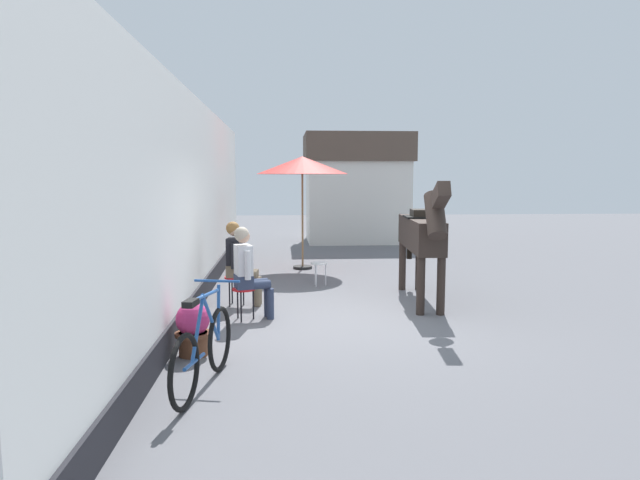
% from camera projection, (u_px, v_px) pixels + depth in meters
% --- Properties ---
extents(ground_plane, '(40.00, 40.00, 0.00)m').
position_uv_depth(ground_plane, '(334.00, 281.00, 11.37)').
color(ground_plane, slate).
extents(pub_facade_wall, '(0.34, 14.00, 3.40)m').
position_uv_depth(pub_facade_wall, '(194.00, 211.00, 9.54)').
color(pub_facade_wall, white).
rests_on(pub_facade_wall, ground_plane).
extents(distant_cottage, '(3.40, 2.60, 3.50)m').
position_uv_depth(distant_cottage, '(356.00, 187.00, 18.27)').
color(distant_cottage, silver).
rests_on(distant_cottage, ground_plane).
extents(seated_visitor_near, '(0.61, 0.48, 1.39)m').
position_uv_depth(seated_visitor_near, '(248.00, 268.00, 8.22)').
color(seated_visitor_near, red).
rests_on(seated_visitor_near, ground_plane).
extents(seated_visitor_far, '(0.61, 0.49, 1.39)m').
position_uv_depth(seated_visitor_far, '(238.00, 259.00, 9.15)').
color(seated_visitor_far, red).
rests_on(seated_visitor_far, ground_plane).
extents(saddled_horse_center, '(0.59, 3.00, 2.06)m').
position_uv_depth(saddled_horse_center, '(422.00, 234.00, 9.30)').
color(saddled_horse_center, '#2D231E').
rests_on(saddled_horse_center, ground_plane).
extents(flower_planter_near, '(0.43, 0.43, 0.64)m').
position_uv_depth(flower_planter_near, '(193.00, 328.00, 6.60)').
color(flower_planter_near, brown).
rests_on(flower_planter_near, ground_plane).
extents(leaning_bicycle, '(0.54, 1.74, 1.02)m').
position_uv_depth(leaning_bicycle, '(204.00, 350.00, 5.56)').
color(leaning_bicycle, black).
rests_on(leaning_bicycle, ground_plane).
extents(cafe_parasol, '(2.10, 2.10, 2.58)m').
position_uv_depth(cafe_parasol, '(302.00, 166.00, 12.68)').
color(cafe_parasol, black).
rests_on(cafe_parasol, ground_plane).
extents(spare_stool_white, '(0.32, 0.32, 0.46)m').
position_uv_depth(spare_stool_white, '(319.00, 266.00, 10.84)').
color(spare_stool_white, white).
rests_on(spare_stool_white, ground_plane).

